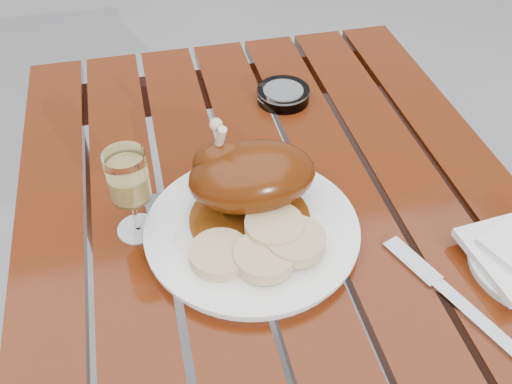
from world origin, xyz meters
TOP-DOWN VIEW (x-y plane):
  - table at (0.00, 0.00)m, footprint 0.80×1.20m
  - dinner_plate at (-0.05, 0.02)m, footprint 0.41×0.41m
  - roast_duck at (-0.05, 0.07)m, footprint 0.20×0.19m
  - bread_dumplings at (-0.05, -0.03)m, footprint 0.19×0.13m
  - wine_glass at (-0.22, 0.07)m, footprint 0.08×0.08m
  - ashtray at (0.09, 0.36)m, footprint 0.13×0.13m
  - fork at (-0.18, 0.03)m, footprint 0.04×0.18m
  - knife at (0.19, -0.17)m, footprint 0.09×0.20m

SIDE VIEW (x-z plane):
  - table at x=0.00m, z-range 0.00..0.75m
  - knife at x=0.19m, z-range 0.75..0.76m
  - fork at x=-0.18m, z-range 0.75..0.76m
  - dinner_plate at x=-0.05m, z-range 0.75..0.77m
  - ashtray at x=0.09m, z-range 0.75..0.78m
  - bread_dumplings at x=-0.05m, z-range 0.77..0.80m
  - roast_duck at x=-0.05m, z-range 0.75..0.89m
  - wine_glass at x=-0.22m, z-range 0.75..0.90m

